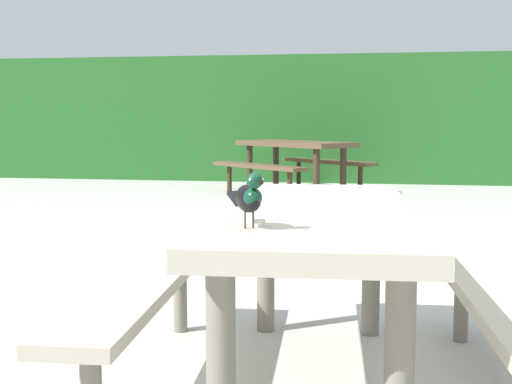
# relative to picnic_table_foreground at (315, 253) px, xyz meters

# --- Properties ---
(hedge_wall) EXTENTS (28.00, 1.36, 2.11)m
(hedge_wall) POSITION_rel_picnic_table_foreground_xyz_m (-0.03, 9.13, 0.50)
(hedge_wall) COLOR #235B23
(hedge_wall) RESTS_ON ground
(picnic_table_foreground) EXTENTS (1.77, 1.84, 0.74)m
(picnic_table_foreground) POSITION_rel_picnic_table_foreground_xyz_m (0.00, 0.00, 0.00)
(picnic_table_foreground) COLOR #B2A893
(picnic_table_foreground) RESTS_ON ground
(bird_grackle) EXTENTS (0.17, 0.26, 0.18)m
(bird_grackle) POSITION_rel_picnic_table_foreground_xyz_m (-0.17, -0.55, 0.29)
(bird_grackle) COLOR black
(bird_grackle) RESTS_ON picnic_table_foreground
(picnic_table_mid_left) EXTENTS (2.39, 2.39, 0.74)m
(picnic_table_mid_left) POSITION_rel_picnic_table_foreground_xyz_m (-0.85, 7.02, 0.00)
(picnic_table_mid_left) COLOR brown
(picnic_table_mid_left) RESTS_ON ground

